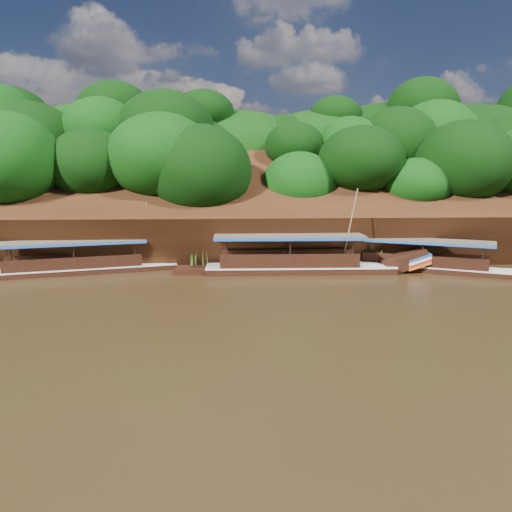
{
  "coord_description": "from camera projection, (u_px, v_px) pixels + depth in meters",
  "views": [
    {
      "loc": [
        -3.61,
        -25.77,
        6.46
      ],
      "look_at": [
        -1.4,
        7.0,
        1.32
      ],
      "focal_mm": 35.0,
      "sensor_mm": 36.0,
      "label": 1
    }
  ],
  "objects": [
    {
      "name": "boat_1",
      "position": [
        311.0,
        264.0,
        34.4
      ],
      "size": [
        15.39,
        3.07,
        6.3
      ],
      "rotation": [
        0.0,
        0.0,
        -0.03
      ],
      "color": "black",
      "rests_on": "ground"
    },
    {
      "name": "reeds",
      "position": [
        241.0,
        257.0,
        35.65
      ],
      "size": [
        49.52,
        2.58,
        2.27
      ],
      "color": "#2E711C",
      "rests_on": "ground"
    },
    {
      "name": "boat_2",
      "position": [
        97.0,
        265.0,
        34.55
      ],
      "size": [
        14.39,
        5.74,
        5.27
      ],
      "rotation": [
        0.0,
        0.0,
        0.28
      ],
      "color": "black",
      "rests_on": "ground"
    },
    {
      "name": "boat_0",
      "position": [
        445.0,
        265.0,
        34.44
      ],
      "size": [
        12.76,
        8.27,
        5.61
      ],
      "rotation": [
        0.0,
        0.0,
        -0.51
      ],
      "color": "black",
      "rests_on": "ground"
    },
    {
      "name": "ground",
      "position": [
        291.0,
        300.0,
        26.64
      ],
      "size": [
        160.0,
        160.0,
        0.0
      ],
      "primitive_type": "plane",
      "color": "black",
      "rests_on": "ground"
    },
    {
      "name": "riverbank",
      "position": [
        259.0,
        225.0,
        48.75
      ],
      "size": [
        120.0,
        30.06,
        19.4
      ],
      "color": "black",
      "rests_on": "ground"
    }
  ]
}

